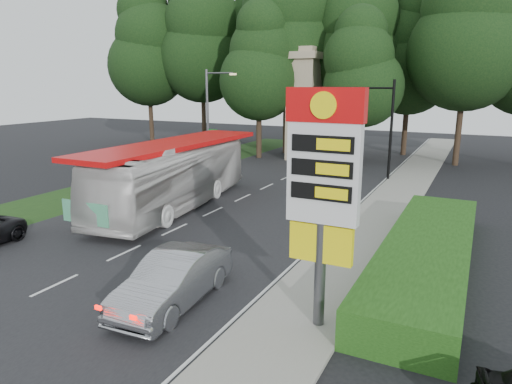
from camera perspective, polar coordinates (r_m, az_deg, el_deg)
The scene contains 20 objects.
ground at distance 17.56m, azimuth -25.08°, elevation -11.20°, with size 120.00×120.00×0.00m, color black.
road_surface at distance 26.13m, azimuth -4.27°, elevation -1.96°, with size 14.00×80.00×0.02m, color black.
sidewalk_right at distance 23.11m, azimuth 14.22°, elevation -4.30°, with size 3.00×80.00×0.12m, color gray.
grass_verge_left at distance 36.26m, azimuth -12.38°, elevation 2.13°, with size 5.00×50.00×0.02m, color #193814.
hedge at distance 18.77m, azimuth 20.62°, elevation -7.21°, with size 3.00×14.00×1.20m, color #1C4412.
gas_station_pylon at distance 12.45m, azimuth 8.41°, elevation 1.71°, with size 2.10×0.45×6.85m.
traffic_signal_mast at distance 34.46m, azimuth 14.47°, elevation 9.27°, with size 6.10×0.35×7.20m.
streetlight_signs at distance 37.46m, azimuth -5.79°, elevation 9.57°, with size 2.75×0.98×8.00m.
monument at distance 42.37m, azimuth 5.94°, elevation 10.92°, with size 3.00×3.00×10.05m.
tree_far_west at distance 55.23m, azimuth -13.41°, elevation 17.02°, with size 8.96×8.96×17.60m.
tree_west_mid at distance 53.39m, azimuth -6.79°, elevation 18.49°, with size 9.80×9.80×19.25m.
tree_west_near at distance 52.04m, azimuth 0.31°, elevation 16.86°, with size 8.40×8.40×16.50m.
tree_center_left at distance 46.51m, azimuth 3.88°, elevation 19.72°, with size 10.08×10.08×19.80m.
tree_center_right at distance 46.36m, azimuth 12.09°, elevation 18.24°, with size 9.24×9.24×18.15m.
tree_east_near at distance 47.20m, azimuth 18.77°, elevation 16.12°, with size 8.12×8.12×15.95m.
tree_east_mid at distance 42.87m, azimuth 25.09°, elevation 18.18°, with size 9.52×9.52×18.70m.
tree_monument_left at distance 43.04m, azimuth 0.39°, elevation 15.79°, with size 7.28×7.28×14.30m.
tree_monument_right at distance 40.24m, azimuth 13.37°, elevation 14.64°, with size 6.72×6.72×13.20m.
transit_bus at distance 26.19m, azimuth -10.19°, elevation 2.08°, with size 3.15×13.45×3.75m, color silver.
sedan_silver at distance 15.07m, azimuth -10.28°, elevation -10.71°, with size 1.77×5.08×1.67m, color #9B9CA2.
Camera 1 is at (12.95, -9.60, 6.96)m, focal length 32.00 mm.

